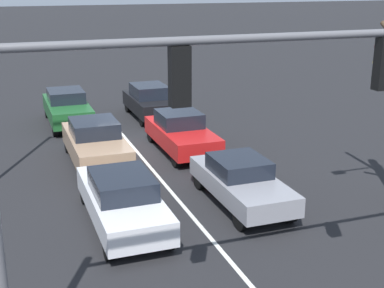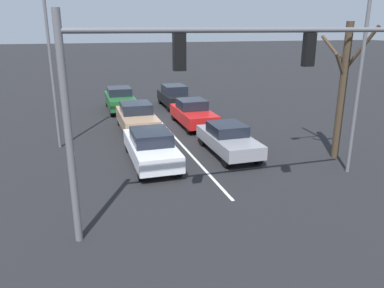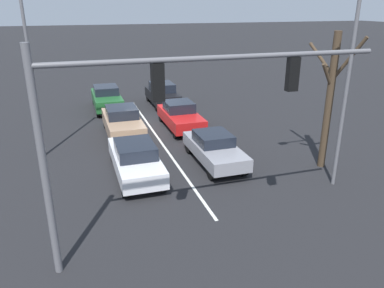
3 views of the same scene
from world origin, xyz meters
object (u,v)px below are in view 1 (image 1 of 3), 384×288
(car_black_leftlane_third, at_px, (150,101))
(car_darkgreen_midlane_third, at_px, (67,107))
(car_white_midlane_front, at_px, (122,199))
(car_tan_midlane_second, at_px, (95,143))
(car_red_leftlane_second, at_px, (181,132))
(car_gray_leftlane_front, at_px, (241,181))
(traffic_signal_gantry, at_px, (175,116))

(car_black_leftlane_third, height_order, car_darkgreen_midlane_third, car_black_leftlane_third)
(car_white_midlane_front, relative_size, car_tan_midlane_second, 1.02)
(car_darkgreen_midlane_third, bearing_deg, car_red_leftlane_second, 123.29)
(car_gray_leftlane_front, xyz_separation_m, car_darkgreen_midlane_third, (3.68, -11.00, 0.09))
(car_white_midlane_front, xyz_separation_m, car_tan_midlane_second, (-0.22, -5.28, 0.05))
(car_white_midlane_front, height_order, car_gray_leftlane_front, car_white_midlane_front)
(traffic_signal_gantry, bearing_deg, car_darkgreen_midlane_third, -90.68)
(car_white_midlane_front, distance_m, car_black_leftlane_third, 11.84)
(car_gray_leftlane_front, bearing_deg, car_red_leftlane_second, -89.72)
(car_red_leftlane_second, relative_size, car_tan_midlane_second, 0.95)
(car_black_leftlane_third, distance_m, traffic_signal_gantry, 17.49)
(car_gray_leftlane_front, distance_m, car_black_leftlane_third, 10.98)
(car_red_leftlane_second, distance_m, car_black_leftlane_third, 5.54)
(traffic_signal_gantry, bearing_deg, car_white_midlane_front, -92.42)
(car_black_leftlane_third, bearing_deg, traffic_signal_gantry, 76.06)
(car_black_leftlane_third, bearing_deg, car_white_midlane_front, 70.79)
(traffic_signal_gantry, bearing_deg, car_gray_leftlane_front, -124.50)
(car_red_leftlane_second, bearing_deg, car_gray_leftlane_front, 90.28)
(car_red_leftlane_second, distance_m, car_tan_midlane_second, 3.42)
(car_white_midlane_front, height_order, car_red_leftlane_second, car_red_leftlane_second)
(car_tan_midlane_second, distance_m, traffic_signal_gantry, 11.31)
(car_tan_midlane_second, bearing_deg, car_black_leftlane_third, -121.93)
(car_tan_midlane_second, distance_m, car_darkgreen_midlane_third, 5.93)
(car_tan_midlane_second, height_order, car_black_leftlane_third, car_tan_midlane_second)
(car_red_leftlane_second, height_order, car_black_leftlane_third, car_black_leftlane_third)
(car_tan_midlane_second, bearing_deg, car_red_leftlane_second, -173.82)
(car_white_midlane_front, height_order, car_black_leftlane_third, car_black_leftlane_third)
(car_red_leftlane_second, height_order, car_darkgreen_midlane_third, car_darkgreen_midlane_third)
(car_tan_midlane_second, bearing_deg, traffic_signal_gantry, 87.62)
(car_red_leftlane_second, bearing_deg, car_tan_midlane_second, 6.18)
(car_tan_midlane_second, xyz_separation_m, car_darkgreen_midlane_third, (0.25, -5.93, 0.01))
(car_red_leftlane_second, bearing_deg, car_black_leftlane_third, -92.88)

